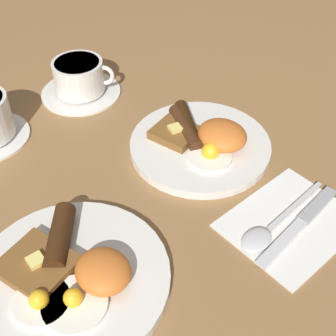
# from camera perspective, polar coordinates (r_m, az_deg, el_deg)

# --- Properties ---
(ground_plane) EXTENTS (3.00, 3.00, 0.00)m
(ground_plane) POSITION_cam_1_polar(r_m,az_deg,el_deg) (0.78, 3.90, 2.30)
(ground_plane) COLOR olive
(breakfast_plate_near) EXTENTS (0.23, 0.23, 0.05)m
(breakfast_plate_near) POSITION_cam_1_polar(r_m,az_deg,el_deg) (0.77, 4.15, 3.21)
(breakfast_plate_near) COLOR silver
(breakfast_plate_near) RESTS_ON ground_plane
(breakfast_plate_far) EXTENTS (0.25, 0.25, 0.05)m
(breakfast_plate_far) POSITION_cam_1_polar(r_m,az_deg,el_deg) (0.61, -11.73, -12.75)
(breakfast_plate_far) COLOR silver
(breakfast_plate_far) RESTS_ON ground_plane
(teacup_near) EXTENTS (0.15, 0.15, 0.07)m
(teacup_near) POSITION_cam_1_polar(r_m,az_deg,el_deg) (0.91, -10.71, 10.51)
(teacup_near) COLOR silver
(teacup_near) RESTS_ON ground_plane
(napkin) EXTENTS (0.16, 0.19, 0.01)m
(napkin) POSITION_cam_1_polar(r_m,az_deg,el_deg) (0.69, 14.72, -6.44)
(napkin) COLOR white
(napkin) RESTS_ON ground_plane
(knife) EXTENTS (0.02, 0.19, 0.01)m
(knife) POSITION_cam_1_polar(r_m,az_deg,el_deg) (0.69, 16.10, -6.18)
(knife) COLOR silver
(knife) RESTS_ON napkin
(spoon) EXTENTS (0.03, 0.18, 0.01)m
(spoon) POSITION_cam_1_polar(r_m,az_deg,el_deg) (0.66, 11.70, -7.74)
(spoon) COLOR silver
(spoon) RESTS_ON napkin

